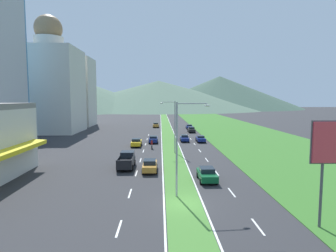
% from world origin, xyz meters
% --- Properties ---
extents(ground_plane, '(600.00, 600.00, 0.00)m').
position_xyz_m(ground_plane, '(0.00, 0.00, 0.00)').
color(ground_plane, '#2D2D30').
extents(grass_median, '(3.20, 240.00, 0.06)m').
position_xyz_m(grass_median, '(0.00, 60.00, 0.03)').
color(grass_median, '#477F33').
rests_on(grass_median, ground_plane).
extents(grass_verge_right, '(24.00, 240.00, 0.06)m').
position_xyz_m(grass_verge_right, '(20.60, 60.00, 0.03)').
color(grass_verge_right, '#387028').
rests_on(grass_verge_right, ground_plane).
extents(lane_dash_left_2, '(0.16, 2.80, 0.01)m').
position_xyz_m(lane_dash_left_2, '(-5.10, -4.60, 0.01)').
color(lane_dash_left_2, silver).
rests_on(lane_dash_left_2, ground_plane).
extents(lane_dash_left_3, '(0.16, 2.80, 0.01)m').
position_xyz_m(lane_dash_left_3, '(-5.10, 3.10, 0.01)').
color(lane_dash_left_3, silver).
rests_on(lane_dash_left_3, ground_plane).
extents(lane_dash_left_4, '(0.16, 2.80, 0.01)m').
position_xyz_m(lane_dash_left_4, '(-5.10, 10.79, 0.01)').
color(lane_dash_left_4, silver).
rests_on(lane_dash_left_4, ground_plane).
extents(lane_dash_left_5, '(0.16, 2.80, 0.01)m').
position_xyz_m(lane_dash_left_5, '(-5.10, 18.49, 0.01)').
color(lane_dash_left_5, silver).
rests_on(lane_dash_left_5, ground_plane).
extents(lane_dash_left_6, '(0.16, 2.80, 0.01)m').
position_xyz_m(lane_dash_left_6, '(-5.10, 26.19, 0.01)').
color(lane_dash_left_6, silver).
rests_on(lane_dash_left_6, ground_plane).
extents(lane_dash_left_7, '(0.16, 2.80, 0.01)m').
position_xyz_m(lane_dash_left_7, '(-5.10, 33.89, 0.01)').
color(lane_dash_left_7, silver).
rests_on(lane_dash_left_7, ground_plane).
extents(lane_dash_left_8, '(0.16, 2.80, 0.01)m').
position_xyz_m(lane_dash_left_8, '(-5.10, 41.59, 0.01)').
color(lane_dash_left_8, silver).
rests_on(lane_dash_left_8, ground_plane).
extents(lane_dash_left_9, '(0.16, 2.80, 0.01)m').
position_xyz_m(lane_dash_left_9, '(-5.10, 49.29, 0.01)').
color(lane_dash_left_9, silver).
rests_on(lane_dash_left_9, ground_plane).
extents(lane_dash_right_2, '(0.16, 2.80, 0.01)m').
position_xyz_m(lane_dash_right_2, '(5.10, -4.60, 0.01)').
color(lane_dash_right_2, silver).
rests_on(lane_dash_right_2, ground_plane).
extents(lane_dash_right_3, '(0.16, 2.80, 0.01)m').
position_xyz_m(lane_dash_right_3, '(5.10, 3.10, 0.01)').
color(lane_dash_right_3, silver).
rests_on(lane_dash_right_3, ground_plane).
extents(lane_dash_right_4, '(0.16, 2.80, 0.01)m').
position_xyz_m(lane_dash_right_4, '(5.10, 10.79, 0.01)').
color(lane_dash_right_4, silver).
rests_on(lane_dash_right_4, ground_plane).
extents(lane_dash_right_5, '(0.16, 2.80, 0.01)m').
position_xyz_m(lane_dash_right_5, '(5.10, 18.49, 0.01)').
color(lane_dash_right_5, silver).
rests_on(lane_dash_right_5, ground_plane).
extents(lane_dash_right_6, '(0.16, 2.80, 0.01)m').
position_xyz_m(lane_dash_right_6, '(5.10, 26.19, 0.01)').
color(lane_dash_right_6, silver).
rests_on(lane_dash_right_6, ground_plane).
extents(lane_dash_right_7, '(0.16, 2.80, 0.01)m').
position_xyz_m(lane_dash_right_7, '(5.10, 33.89, 0.01)').
color(lane_dash_right_7, silver).
rests_on(lane_dash_right_7, ground_plane).
extents(lane_dash_right_8, '(0.16, 2.80, 0.01)m').
position_xyz_m(lane_dash_right_8, '(5.10, 41.59, 0.01)').
color(lane_dash_right_8, silver).
rests_on(lane_dash_right_8, ground_plane).
extents(lane_dash_right_9, '(0.16, 2.80, 0.01)m').
position_xyz_m(lane_dash_right_9, '(5.10, 49.29, 0.01)').
color(lane_dash_right_9, silver).
rests_on(lane_dash_right_9, ground_plane).
extents(edge_line_median_left, '(0.16, 240.00, 0.01)m').
position_xyz_m(edge_line_median_left, '(-1.75, 60.00, 0.01)').
color(edge_line_median_left, silver).
rests_on(edge_line_median_left, ground_plane).
extents(edge_line_median_right, '(0.16, 240.00, 0.01)m').
position_xyz_m(edge_line_median_right, '(1.75, 60.00, 0.01)').
color(edge_line_median_right, silver).
rests_on(edge_line_median_right, ground_plane).
extents(domed_building, '(15.66, 15.66, 32.28)m').
position_xyz_m(domed_building, '(-32.65, 56.48, 13.16)').
color(domed_building, beige).
rests_on(domed_building, ground_plane).
extents(midrise_colored, '(12.56, 12.56, 23.25)m').
position_xyz_m(midrise_colored, '(-31.75, 75.53, 11.63)').
color(midrise_colored, beige).
rests_on(midrise_colored, ground_plane).
extents(hill_far_left, '(221.33, 221.33, 38.96)m').
position_xyz_m(hill_far_left, '(-110.44, 228.59, 19.48)').
color(hill_far_left, '#516B56').
rests_on(hill_far_left, ground_plane).
extents(hill_far_center, '(194.67, 194.67, 26.21)m').
position_xyz_m(hill_far_center, '(-3.35, 243.30, 13.11)').
color(hill_far_center, '#516B56').
rests_on(hill_far_center, ground_plane).
extents(hill_far_right, '(156.76, 156.76, 31.80)m').
position_xyz_m(hill_far_right, '(57.46, 260.12, 15.90)').
color(hill_far_right, '#3D5647').
rests_on(hill_far_right, ground_plane).
extents(street_lamp_near, '(3.25, 0.45, 9.10)m').
position_xyz_m(street_lamp_near, '(-0.14, 2.06, 5.28)').
color(street_lamp_near, '#99999E').
rests_on(street_lamp_near, ground_plane).
extents(street_lamp_mid, '(2.62, 0.40, 8.99)m').
position_xyz_m(street_lamp_mid, '(0.19, 24.02, 5.16)').
color(street_lamp_mid, '#99999E').
rests_on(street_lamp_mid, ground_plane).
extents(car_0, '(1.93, 4.72, 1.53)m').
position_xyz_m(car_0, '(6.72, 54.70, 0.78)').
color(car_0, black).
rests_on(car_0, ground_plane).
extents(car_1, '(2.01, 4.36, 1.52)m').
position_xyz_m(car_1, '(3.28, 7.29, 0.78)').
color(car_1, '#0C5128').
rests_on(car_1, ground_plane).
extents(car_2, '(1.91, 4.39, 1.49)m').
position_xyz_m(car_2, '(-3.55, 35.92, 0.77)').
color(car_2, navy).
rests_on(car_2, ground_plane).
extents(car_3, '(1.87, 4.12, 1.37)m').
position_xyz_m(car_3, '(6.75, 36.72, 0.72)').
color(car_3, navy).
rests_on(car_3, ground_plane).
extents(car_5, '(1.95, 4.77, 1.39)m').
position_xyz_m(car_5, '(7.03, 63.61, 0.73)').
color(car_5, navy).
rests_on(car_5, ground_plane).
extents(car_6, '(1.92, 4.60, 1.57)m').
position_xyz_m(car_6, '(-3.43, 11.72, 0.80)').
color(car_6, '#C6842D').
rests_on(car_6, ground_plane).
extents(car_7, '(1.96, 4.16, 1.55)m').
position_xyz_m(car_7, '(-3.46, 68.84, 0.79)').
color(car_7, '#C6842D').
rests_on(car_7, ground_plane).
extents(car_8, '(1.87, 4.38, 1.45)m').
position_xyz_m(car_8, '(3.30, 37.79, 0.74)').
color(car_8, navy).
rests_on(car_8, ground_plane).
extents(car_9, '(2.01, 4.62, 1.55)m').
position_xyz_m(car_9, '(-6.79, 31.53, 0.79)').
color(car_9, yellow).
rests_on(car_9, ground_plane).
extents(pickup_truck_0, '(2.18, 5.40, 2.00)m').
position_xyz_m(pickup_truck_0, '(-6.68, 13.89, 0.98)').
color(pickup_truck_0, black).
rests_on(pickup_truck_0, ground_plane).
extents(motorcycle_rider, '(0.36, 2.00, 1.80)m').
position_xyz_m(motorcycle_rider, '(-3.65, 28.42, 0.75)').
color(motorcycle_rider, black).
rests_on(motorcycle_rider, ground_plane).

